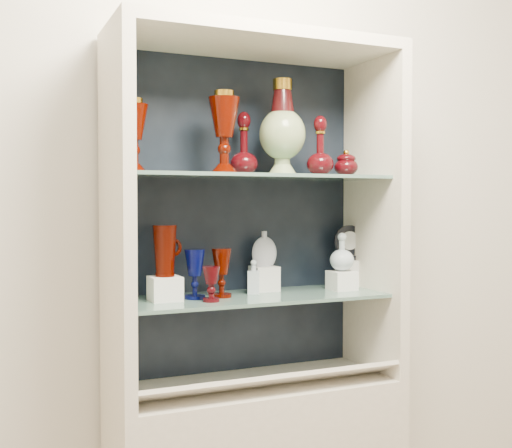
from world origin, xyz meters
name	(u,v)px	position (x,y,z in m)	size (l,w,h in m)	color
wall_back	(233,196)	(0.00, 1.75, 1.40)	(3.50, 0.02, 2.80)	silver
cabinet_back_panel	(236,216)	(0.00, 1.72, 1.32)	(0.98, 0.02, 1.15)	black
cabinet_side_left	(116,218)	(-0.48, 1.53, 1.32)	(0.04, 0.40, 1.15)	beige
cabinet_side_right	(373,216)	(0.48, 1.53, 1.32)	(0.04, 0.40, 1.15)	beige
cabinet_top_cap	(256,43)	(0.00, 1.53, 1.92)	(1.00, 0.40, 0.04)	beige
shelf_lower	(254,297)	(0.00, 1.55, 1.04)	(0.92, 0.34, 0.01)	slate
shelf_upper	(254,177)	(0.00, 1.55, 1.46)	(0.92, 0.34, 0.01)	slate
label_ledge	(269,382)	(0.00, 1.42, 0.78)	(0.92, 0.18, 0.01)	beige
label_card_0	(276,376)	(0.02, 1.42, 0.80)	(0.10, 0.07, 0.00)	white
label_card_1	(356,367)	(0.34, 1.42, 0.80)	(0.10, 0.07, 0.00)	white
label_card_2	(203,385)	(-0.23, 1.42, 0.80)	(0.10, 0.07, 0.00)	white
label_card_3	(353,367)	(0.33, 1.42, 0.80)	(0.10, 0.07, 0.00)	white
pedestal_lamp_left	(134,136)	(-0.42, 1.55, 1.59)	(0.09, 0.09, 0.24)	#3F0900
pedestal_lamp_right	(224,132)	(-0.12, 1.52, 1.61)	(0.11, 0.11, 0.28)	#3F0900
enamel_urn	(282,128)	(0.12, 1.56, 1.64)	(0.17, 0.17, 0.34)	#0F441F
ruby_decanter_a	(244,140)	(-0.01, 1.62, 1.60)	(0.10, 0.10, 0.25)	#42070B
ruby_decanter_b	(320,144)	(0.25, 1.52, 1.58)	(0.10, 0.10, 0.23)	#42070B
lidded_bowl	(346,163)	(0.35, 1.52, 1.52)	(0.09, 0.09, 0.10)	#42070B
cobalt_goblet	(195,274)	(-0.21, 1.56, 1.13)	(0.07, 0.07, 0.17)	#040844
ruby_goblet_tall	(222,273)	(-0.12, 1.56, 1.13)	(0.07, 0.07, 0.17)	#3F0900
ruby_goblet_small	(211,284)	(-0.18, 1.48, 1.11)	(0.06, 0.06, 0.12)	#42070B
riser_ruby_pitcher	(165,289)	(-0.32, 1.56, 1.09)	(0.10, 0.10, 0.08)	silver
ruby_pitcher	(165,251)	(-0.32, 1.56, 1.21)	(0.13, 0.08, 0.17)	#3F0900
clear_square_bottle	(254,277)	(0.02, 1.59, 1.11)	(0.04, 0.04, 0.12)	#ACBEC9
riser_flat_flask	(264,279)	(0.08, 1.64, 1.09)	(0.09, 0.09, 0.09)	silver
flat_flask	(264,248)	(0.08, 1.64, 1.21)	(0.10, 0.04, 0.13)	#ADB3BF
riser_clear_round_decanter	(342,280)	(0.36, 1.55, 1.08)	(0.09, 0.09, 0.07)	silver
clear_round_decanter	(342,253)	(0.36, 1.55, 1.19)	(0.09, 0.09, 0.13)	#ACBEC9
riser_cameo_medallion	(349,273)	(0.44, 1.63, 1.10)	(0.08, 0.08, 0.10)	silver
cameo_medallion	(349,242)	(0.44, 1.63, 1.22)	(0.12, 0.04, 0.14)	black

